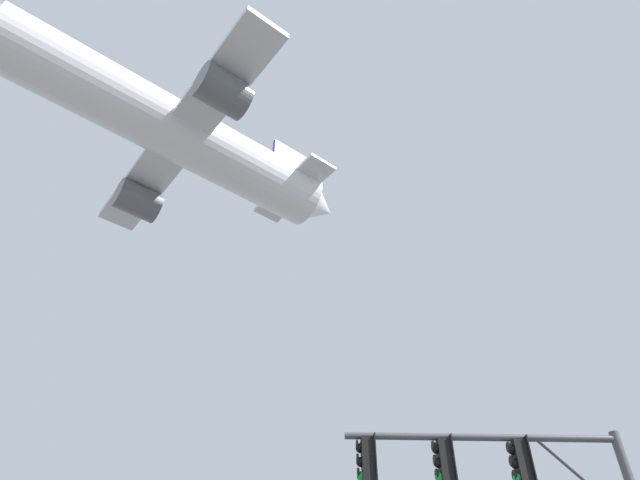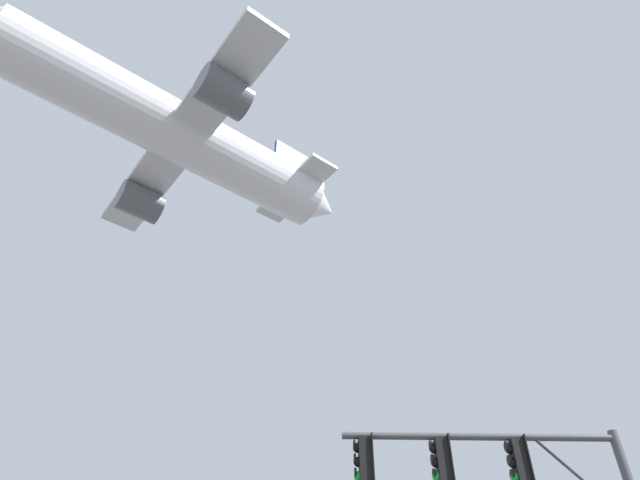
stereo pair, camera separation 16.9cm
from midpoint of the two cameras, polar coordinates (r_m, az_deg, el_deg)
airplane at (r=41.41m, az=-14.77°, el=10.77°), size 26.19×20.62×8.04m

